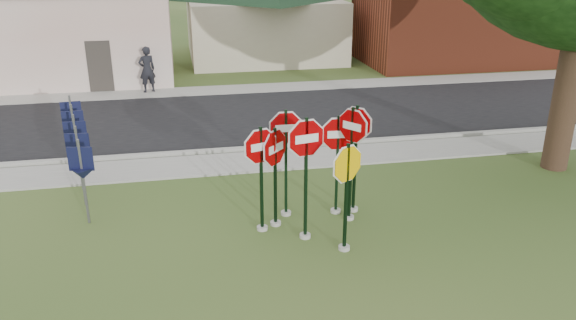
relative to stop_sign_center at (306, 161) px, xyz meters
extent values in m
plane|color=#314D1C|center=(0.34, -0.87, -1.78)|extent=(120.00, 120.00, 0.00)
cube|color=gray|center=(0.34, 4.63, -1.75)|extent=(60.00, 1.60, 0.06)
cube|color=black|center=(0.34, 9.13, -1.76)|extent=(60.00, 7.00, 0.04)
cube|color=gray|center=(0.34, 13.43, -1.75)|extent=(60.00, 1.60, 0.06)
cube|color=gray|center=(0.34, 5.63, -1.71)|extent=(60.00, 0.20, 0.14)
cylinder|color=#A6A49A|center=(0.00, 0.00, -1.74)|extent=(0.24, 0.24, 0.08)
cube|color=black|center=(0.00, 0.00, -0.43)|extent=(0.07, 0.06, 2.70)
cylinder|color=white|center=(0.00, 0.00, 0.48)|extent=(1.08, 0.24, 1.10)
cylinder|color=#8C0002|center=(0.00, 0.00, 0.48)|extent=(1.00, 0.23, 1.02)
cube|color=white|center=(0.00, 0.00, 0.48)|extent=(0.50, 0.11, 0.18)
cylinder|color=#A6A49A|center=(0.68, -0.65, -1.74)|extent=(0.24, 0.24, 0.08)
cube|color=black|center=(0.68, -0.65, -0.61)|extent=(0.08, 0.07, 2.32)
cylinder|color=white|center=(0.68, -0.65, 0.12)|extent=(0.93, 0.53, 1.06)
cylinder|color=#EAB200|center=(0.68, -0.65, 0.12)|extent=(0.87, 0.49, 0.98)
cylinder|color=#A6A49A|center=(-0.85, 0.53, -1.74)|extent=(0.24, 0.24, 0.08)
cube|color=black|center=(-0.85, 0.53, -0.58)|extent=(0.07, 0.07, 2.39)
cylinder|color=white|center=(-0.85, 0.53, 0.19)|extent=(1.00, 0.38, 1.06)
cylinder|color=#8C0002|center=(-0.85, 0.53, 0.19)|extent=(0.93, 0.36, 0.99)
cube|color=white|center=(-0.85, 0.53, 0.19)|extent=(0.46, 0.18, 0.17)
cylinder|color=#A6A49A|center=(1.18, 0.66, -1.74)|extent=(0.24, 0.24, 0.08)
cube|color=black|center=(1.18, 0.66, -0.45)|extent=(0.08, 0.08, 2.66)
cylinder|color=white|center=(1.18, 0.66, 0.46)|extent=(0.62, 0.86, 1.04)
cylinder|color=#8C0002|center=(1.18, 0.66, 0.46)|extent=(0.58, 0.80, 0.97)
cube|color=white|center=(1.18, 0.66, 0.46)|extent=(0.29, 0.40, 0.17)
cylinder|color=#A6A49A|center=(0.98, 1.05, -1.74)|extent=(0.24, 0.24, 0.08)
cube|color=black|center=(0.98, 1.05, -0.59)|extent=(0.06, 0.06, 2.38)
cylinder|color=white|center=(0.98, 1.05, 0.17)|extent=(1.07, 0.11, 1.07)
cylinder|color=#8C0002|center=(0.98, 1.05, 0.17)|extent=(0.99, 0.11, 0.99)
cube|color=white|center=(0.98, 1.05, 0.17)|extent=(0.49, 0.05, 0.17)
cylinder|color=#A6A49A|center=(-0.19, 1.16, -1.74)|extent=(0.24, 0.24, 0.08)
cube|color=black|center=(-0.19, 1.16, -0.50)|extent=(0.06, 0.05, 2.55)
cylinder|color=white|center=(-0.19, 1.16, 0.35)|extent=(1.05, 0.03, 1.05)
cylinder|color=#8C0002|center=(-0.19, 1.16, 0.35)|extent=(0.97, 0.03, 0.97)
cube|color=white|center=(-0.19, 1.16, 0.35)|extent=(0.48, 0.02, 0.17)
cylinder|color=#A6A49A|center=(1.41, 1.06, -1.74)|extent=(0.24, 0.24, 0.08)
cube|color=black|center=(1.41, 1.06, -0.48)|extent=(0.08, 0.08, 2.59)
cylinder|color=white|center=(1.41, 1.06, 0.40)|extent=(0.71, 0.76, 1.03)
cylinder|color=#8C0002|center=(1.41, 1.06, 0.40)|extent=(0.66, 0.71, 0.95)
cube|color=white|center=(1.41, 1.06, 0.40)|extent=(0.33, 0.35, 0.16)
cylinder|color=#A6A49A|center=(-0.52, 0.70, -1.74)|extent=(0.24, 0.24, 0.08)
cube|color=black|center=(-0.52, 0.70, -0.63)|extent=(0.08, 0.08, 2.29)
cylinder|color=white|center=(-0.52, 0.70, 0.07)|extent=(0.80, 0.81, 1.13)
cylinder|color=#8C0002|center=(-0.52, 0.70, 0.07)|extent=(0.75, 0.76, 1.04)
cube|color=white|center=(-0.52, 0.70, 0.07)|extent=(0.37, 0.38, 0.18)
cube|color=#59595E|center=(-4.66, 1.63, -0.78)|extent=(0.05, 0.05, 2.00)
cube|color=black|center=(-4.66, 1.63, -0.23)|extent=(0.55, 0.13, 0.55)
cone|color=black|center=(-4.66, 1.63, -0.58)|extent=(0.65, 0.65, 0.25)
cube|color=#59595E|center=(-4.86, 2.63, -0.78)|extent=(0.05, 0.05, 2.00)
cube|color=black|center=(-4.86, 2.63, -0.23)|extent=(0.55, 0.09, 0.55)
cone|color=black|center=(-4.86, 2.63, -0.58)|extent=(0.62, 0.62, 0.25)
cube|color=#59595E|center=(-5.06, 3.63, -0.78)|extent=(0.05, 0.05, 2.00)
cube|color=black|center=(-5.06, 3.63, -0.23)|extent=(0.55, 0.05, 0.55)
cone|color=black|center=(-5.06, 3.63, -0.58)|extent=(0.58, 0.58, 0.25)
cube|color=#59595E|center=(-5.26, 4.63, -0.78)|extent=(0.05, 0.05, 2.00)
cube|color=black|center=(-5.26, 4.63, -0.23)|extent=(0.55, 0.05, 0.55)
cone|color=black|center=(-5.26, 4.63, -0.58)|extent=(0.58, 0.58, 0.25)
cube|color=#59595E|center=(-5.46, 5.63, -0.78)|extent=(0.05, 0.05, 2.00)
cube|color=black|center=(-5.46, 5.63, -0.23)|extent=(0.55, 0.09, 0.55)
cone|color=black|center=(-5.46, 5.63, -0.58)|extent=(0.62, 0.62, 0.25)
cube|color=silver|center=(-8.66, 17.13, 0.22)|extent=(12.00, 6.00, 4.00)
cube|color=#332D28|center=(-5.66, 14.15, -0.68)|extent=(1.00, 0.10, 2.20)
cube|color=#BFB598|center=(2.34, 21.13, -0.18)|extent=(8.00, 8.00, 3.20)
cube|color=maroon|center=(12.34, 17.63, 0.47)|extent=(10.00, 6.00, 4.50)
cube|color=white|center=(10.34, 14.68, 0.82)|extent=(2.00, 0.08, 0.90)
cylinder|color=#2E2014|center=(7.84, 2.63, 1.15)|extent=(0.70, 0.70, 5.84)
cylinder|color=#2E2014|center=(22.34, 25.13, 0.22)|extent=(0.50, 0.50, 4.00)
imported|color=black|center=(-3.71, 13.65, -0.75)|extent=(0.82, 0.68, 1.92)
camera|label=1|loc=(-2.44, -10.42, 4.11)|focal=35.00mm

